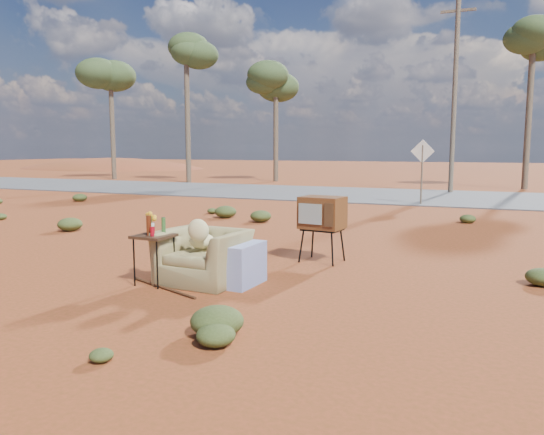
% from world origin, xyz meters
% --- Properties ---
extents(ground, '(140.00, 140.00, 0.00)m').
position_xyz_m(ground, '(0.00, 0.00, 0.00)').
color(ground, '#92381D').
rests_on(ground, ground).
extents(highway, '(140.00, 7.00, 0.04)m').
position_xyz_m(highway, '(0.00, 15.00, 0.02)').
color(highway, '#565659').
rests_on(highway, ground).
extents(dirt_mound, '(26.00, 18.00, 2.00)m').
position_xyz_m(dirt_mound, '(-30.00, 34.00, 0.00)').
color(dirt_mound, brown).
rests_on(dirt_mound, ground).
extents(armchair, '(1.39, 0.87, 1.01)m').
position_xyz_m(armchair, '(0.16, 0.12, 0.47)').
color(armchair, olive).
rests_on(armchair, ground).
extents(tv_unit, '(0.75, 0.63, 1.10)m').
position_xyz_m(tv_unit, '(1.20, 2.08, 0.82)').
color(tv_unit, black).
rests_on(tv_unit, ground).
extents(side_table, '(0.51, 0.51, 0.99)m').
position_xyz_m(side_table, '(-0.54, -0.23, 0.73)').
color(side_table, '#3A2115').
rests_on(side_table, ground).
extents(rusty_bar, '(1.36, 0.59, 0.04)m').
position_xyz_m(rusty_bar, '(-0.25, -0.43, 0.02)').
color(rusty_bar, '#472712').
rests_on(rusty_bar, ground).
extents(road_sign, '(0.78, 0.06, 2.19)m').
position_xyz_m(road_sign, '(1.50, 12.00, 1.50)').
color(road_sign, brown).
rests_on(road_sign, ground).
extents(eucalyptus_far_left, '(3.20, 3.20, 7.10)m').
position_xyz_m(eucalyptus_far_left, '(-18.00, 20.00, 5.94)').
color(eucalyptus_far_left, brown).
rests_on(eucalyptus_far_left, ground).
extents(eucalyptus_left, '(3.20, 3.20, 8.10)m').
position_xyz_m(eucalyptus_left, '(-12.00, 19.00, 6.92)').
color(eucalyptus_left, brown).
rests_on(eucalyptus_left, ground).
extents(eucalyptus_near_left, '(3.20, 3.20, 6.60)m').
position_xyz_m(eucalyptus_near_left, '(-8.00, 22.00, 5.45)').
color(eucalyptus_near_left, brown).
rests_on(eucalyptus_near_left, ground).
extents(eucalyptus_center, '(3.20, 3.20, 7.60)m').
position_xyz_m(eucalyptus_center, '(5.00, 21.00, 6.43)').
color(eucalyptus_center, brown).
rests_on(eucalyptus_center, ground).
extents(utility_pole_center, '(1.40, 0.20, 8.00)m').
position_xyz_m(utility_pole_center, '(2.00, 17.50, 4.15)').
color(utility_pole_center, brown).
rests_on(utility_pole_center, ground).
extents(scrub_patch, '(17.49, 8.07, 0.33)m').
position_xyz_m(scrub_patch, '(-0.82, 4.41, 0.14)').
color(scrub_patch, '#425224').
rests_on(scrub_patch, ground).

